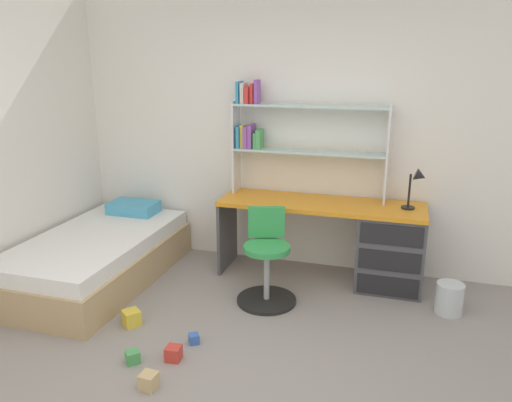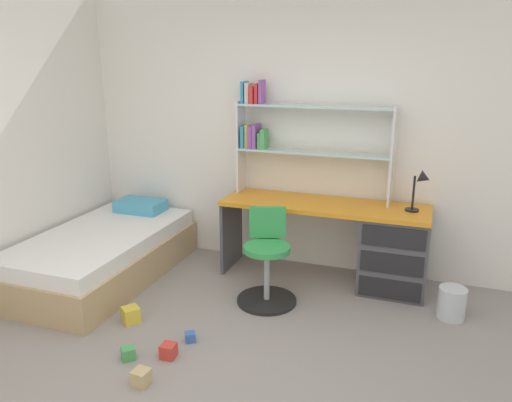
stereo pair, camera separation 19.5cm
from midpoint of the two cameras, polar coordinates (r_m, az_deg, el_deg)
ground_plane at (r=3.35m, az=-3.27°, el=-21.97°), size 5.61×5.55×0.02m
room_shell at (r=4.26m, az=-12.03°, el=6.92°), size 5.61×5.55×2.80m
desk at (r=4.69m, az=14.86°, el=-4.86°), size 1.90×0.57×0.76m
bookshelf_hutch at (r=4.75m, az=5.23°, el=8.01°), size 1.48×0.22×1.10m
desk_lamp at (r=4.50m, az=19.72°, el=1.79°), size 0.20×0.17×0.38m
swivel_chair at (r=4.31m, az=2.58°, el=-7.49°), size 0.52×0.52×0.82m
bed_platform at (r=5.01m, az=-16.16°, el=-5.88°), size 1.07×1.93×0.58m
waste_bin at (r=4.46m, az=22.82°, el=-10.79°), size 0.22×0.22×0.26m
toy_block_red_0 at (r=3.72m, az=-8.52°, el=-16.72°), size 0.11×0.11×0.10m
toy_block_yellow_1 at (r=4.20m, az=-12.90°, el=-12.66°), size 0.18×0.18×0.12m
toy_block_green_2 at (r=3.75m, az=-13.02°, el=-16.74°), size 0.13×0.13×0.09m
toy_block_blue_3 at (r=3.88m, az=-6.11°, el=-15.32°), size 0.10×0.10×0.07m
toy_block_natural_4 at (r=3.49m, az=-11.44°, el=-19.32°), size 0.11×0.11×0.11m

